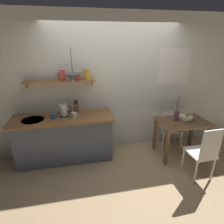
{
  "coord_description": "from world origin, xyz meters",
  "views": [
    {
      "loc": [
        -0.73,
        -2.85,
        2.21
      ],
      "look_at": [
        -0.1,
        0.25,
        0.95
      ],
      "focal_mm": 29.36,
      "sensor_mm": 36.0,
      "label": 1
    }
  ],
  "objects": [
    {
      "name": "ground_plane",
      "position": [
        0.0,
        0.0,
        0.0
      ],
      "size": [
        14.0,
        14.0,
        0.0
      ],
      "primitive_type": "plane",
      "color": "tan"
    },
    {
      "name": "pendant_lamp",
      "position": [
        -0.77,
        0.29,
        1.62
      ],
      "size": [
        0.29,
        0.29,
        0.55
      ],
      "color": "black"
    },
    {
      "name": "back_wall",
      "position": [
        0.21,
        0.65,
        1.35
      ],
      "size": [
        6.8,
        0.11,
        2.7
      ],
      "color": "silver",
      "rests_on": "ground_plane"
    },
    {
      "name": "dining_chair_far",
      "position": [
        1.22,
        0.42,
        0.5
      ],
      "size": [
        0.52,
        0.5,
        0.9
      ],
      "color": "silver",
      "rests_on": "ground_plane"
    },
    {
      "name": "coffee_mug_by_sink",
      "position": [
        -1.15,
        0.27,
        0.95
      ],
      "size": [
        0.14,
        0.09,
        0.1
      ],
      "color": "#3D5B89",
      "rests_on": "kitchen_counter"
    },
    {
      "name": "dining_table",
      "position": [
        1.26,
        0.03,
        0.61
      ],
      "size": [
        0.95,
        0.62,
        0.74
      ],
      "color": "brown",
      "rests_on": "ground_plane"
    },
    {
      "name": "coffee_mug_spare",
      "position": [
        -0.79,
        0.25,
        0.95
      ],
      "size": [
        0.13,
        0.09,
        0.09
      ],
      "color": "white",
      "rests_on": "kitchen_counter"
    },
    {
      "name": "fruit_bowl",
      "position": [
        1.34,
        0.08,
        0.79
      ],
      "size": [
        0.25,
        0.25,
        0.12
      ],
      "color": "silver",
      "rests_on": "dining_table"
    },
    {
      "name": "knife_block",
      "position": [
        -0.75,
        0.43,
        1.01
      ],
      "size": [
        0.09,
        0.16,
        0.29
      ],
      "color": "brown",
      "rests_on": "kitchen_counter"
    },
    {
      "name": "wall_shelf",
      "position": [
        -0.86,
        0.49,
        1.58
      ],
      "size": [
        1.26,
        0.2,
        0.33
      ],
      "color": "#9E6B3D"
    },
    {
      "name": "electric_kettle",
      "position": [
        -0.97,
        0.35,
        1.01
      ],
      "size": [
        0.25,
        0.16,
        0.25
      ],
      "color": "black",
      "rests_on": "kitchen_counter"
    },
    {
      "name": "dining_chair_near",
      "position": [
        1.22,
        -0.7,
        0.53
      ],
      "size": [
        0.4,
        0.43,
        0.97
      ],
      "color": "white",
      "rests_on": "ground_plane"
    },
    {
      "name": "kitchen_counter",
      "position": [
        -1.0,
        0.32,
        0.46
      ],
      "size": [
        1.83,
        0.63,
        0.9
      ],
      "color": "slate",
      "rests_on": "ground_plane"
    },
    {
      "name": "twig_vase",
      "position": [
        1.12,
        0.08,
        0.84
      ],
      "size": [
        0.1,
        0.09,
        0.52
      ],
      "color": "brown",
      "rests_on": "dining_table"
    }
  ]
}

